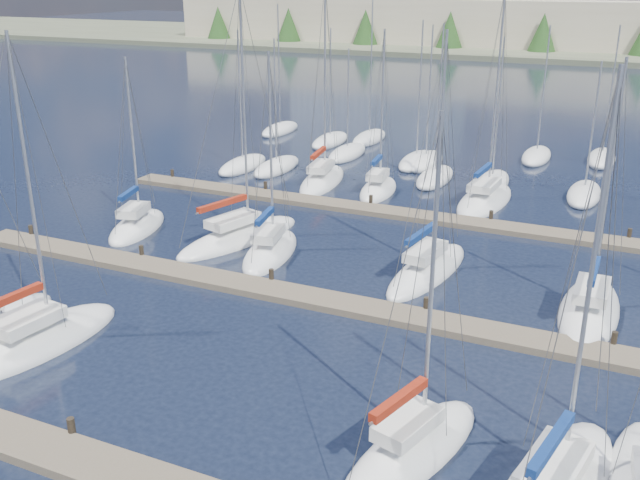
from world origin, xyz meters
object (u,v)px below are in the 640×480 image
at_px(sailboat_o, 378,189).
at_px(sailboat_h, 137,227).
at_px(sailboat_i, 239,237).
at_px(sailboat_k, 428,270).
at_px(sailboat_l, 589,310).
at_px(sailboat_c, 38,341).
at_px(sailboat_p, 485,200).
at_px(sailboat_j, 270,251).
at_px(sailboat_d, 412,450).
at_px(sailboat_n, 322,180).

relative_size(sailboat_o, sailboat_h, 1.09).
bearing_deg(sailboat_i, sailboat_h, -155.32).
distance_m(sailboat_k, sailboat_l, 8.24).
distance_m(sailboat_k, sailboat_h, 18.11).
distance_m(sailboat_o, sailboat_c, 27.64).
relative_size(sailboat_p, sailboat_j, 1.26).
xyz_separation_m(sailboat_d, sailboat_l, (4.25, 13.20, -0.01)).
height_order(sailboat_j, sailboat_n, sailboat_n).
relative_size(sailboat_d, sailboat_i, 0.79).
height_order(sailboat_d, sailboat_n, sailboat_n).
bearing_deg(sailboat_n, sailboat_k, -57.23).
relative_size(sailboat_k, sailboat_o, 1.08).
bearing_deg(sailboat_d, sailboat_j, 148.77).
distance_m(sailboat_o, sailboat_p, 7.52).
xyz_separation_m(sailboat_k, sailboat_l, (8.10, -1.50, -0.01)).
xyz_separation_m(sailboat_o, sailboat_n, (-4.67, 0.58, 0.00)).
bearing_deg(sailboat_h, sailboat_l, -16.98).
bearing_deg(sailboat_j, sailboat_d, -58.53).
height_order(sailboat_d, sailboat_i, sailboat_i).
bearing_deg(sailboat_p, sailboat_j, -117.51).
bearing_deg(sailboat_h, sailboat_p, 23.23).
bearing_deg(sailboat_i, sailboat_l, 10.96).
xyz_separation_m(sailboat_l, sailboat_h, (-26.20, 0.74, 0.00)).
distance_m(sailboat_c, sailboat_n, 27.73).
bearing_deg(sailboat_k, sailboat_i, -173.92).
xyz_separation_m(sailboat_k, sailboat_j, (-8.72, -1.04, -0.00)).
height_order(sailboat_h, sailboat_c, sailboat_c).
distance_m(sailboat_k, sailboat_n, 18.18).
bearing_deg(sailboat_i, sailboat_o, 88.58).
bearing_deg(sailboat_n, sailboat_j, -85.91).
xyz_separation_m(sailboat_p, sailboat_c, (-12.68, -27.88, -0.00)).
bearing_deg(sailboat_p, sailboat_o, -171.27).
xyz_separation_m(sailboat_c, sailboat_i, (1.20, 14.45, 0.01)).
bearing_deg(sailboat_c, sailboat_j, 79.86).
relative_size(sailboat_l, sailboat_n, 0.81).
relative_size(sailboat_c, sailboat_n, 0.89).
height_order(sailboat_o, sailboat_j, sailboat_o).
height_order(sailboat_p, sailboat_j, sailboat_p).
bearing_deg(sailboat_k, sailboat_n, 139.26).
bearing_deg(sailboat_h, sailboat_j, -17.06).
bearing_deg(sailboat_k, sailboat_h, -170.29).
distance_m(sailboat_p, sailboat_i, 17.67).
xyz_separation_m(sailboat_j, sailboat_d, (12.57, -13.66, 0.00)).
relative_size(sailboat_j, sailboat_l, 0.96).
bearing_deg(sailboat_c, sailboat_d, 4.91).
bearing_deg(sailboat_k, sailboat_d, -68.02).
distance_m(sailboat_p, sailboat_c, 30.63).
relative_size(sailboat_i, sailboat_n, 0.98).
bearing_deg(sailboat_o, sailboat_k, -66.81).
xyz_separation_m(sailboat_l, sailboat_i, (-19.59, 1.74, 0.01)).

